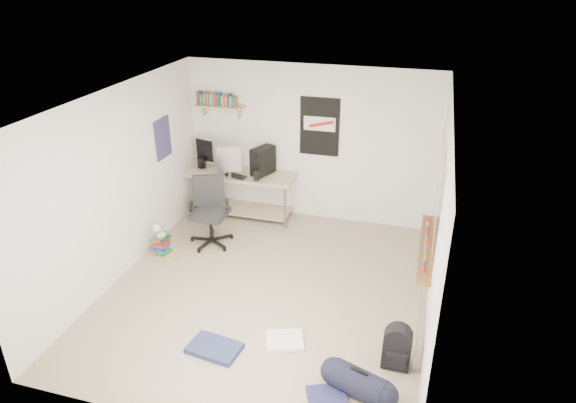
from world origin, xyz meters
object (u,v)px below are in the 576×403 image
(desk, at_px, (244,194))
(backpack, at_px, (397,350))
(office_chair, at_px, (210,214))
(book_stack, at_px, (162,245))
(duffel_bag, at_px, (358,383))

(desk, distance_m, backpack, 4.03)
(desk, distance_m, office_chair, 1.09)
(office_chair, height_order, book_stack, office_chair)
(office_chair, distance_m, book_stack, 0.82)
(backpack, distance_m, duffel_bag, 0.61)
(backpack, distance_m, book_stack, 3.74)
(backpack, bearing_deg, duffel_bag, -121.20)
(desk, height_order, backpack, desk)
(desk, xyz_separation_m, duffel_bag, (2.46, -3.43, -0.22))
(desk, bearing_deg, office_chair, -99.57)
(office_chair, distance_m, duffel_bag, 3.52)
(book_stack, bearing_deg, duffel_bag, -30.56)
(desk, height_order, book_stack, desk)
(desk, bearing_deg, book_stack, -116.63)
(duffel_bag, bearing_deg, backpack, 77.59)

